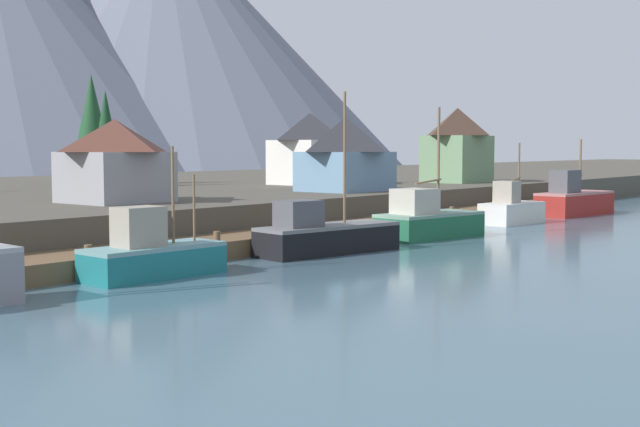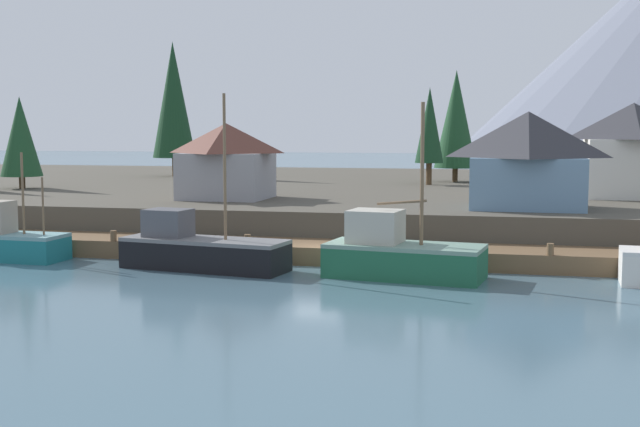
{
  "view_description": "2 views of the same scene",
  "coord_description": "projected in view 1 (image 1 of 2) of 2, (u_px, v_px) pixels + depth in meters",
  "views": [
    {
      "loc": [
        -42.79,
        -32.09,
        6.0
      ],
      "look_at": [
        -1.45,
        1.85,
        1.81
      ],
      "focal_mm": 47.66,
      "sensor_mm": 36.0,
      "label": 1
    },
    {
      "loc": [
        9.71,
        -42.28,
        7.29
      ],
      "look_at": [
        -0.66,
        3.4,
        2.51
      ],
      "focal_mm": 46.01,
      "sensor_mm": 36.0,
      "label": 2
    }
  ],
  "objects": [
    {
      "name": "ground_plane",
      "position": [
        153.0,
        230.0,
        66.43
      ],
      "size": [
        400.0,
        400.0,
        1.0
      ],
      "primitive_type": "cube",
      "color": "#476675"
    },
    {
      "name": "house_blue",
      "position": [
        345.0,
        153.0,
        67.75
      ],
      "size": [
        7.08,
        5.59,
        5.92
      ],
      "color": "#6689A8",
      "rests_on": "shoreline_bank"
    },
    {
      "name": "conifer_back_left",
      "position": [
        92.0,
        123.0,
        79.02
      ],
      "size": [
        3.92,
        3.92,
        10.29
      ],
      "color": "#4C3823",
      "rests_on": "shoreline_bank"
    },
    {
      "name": "mountain_central_peak",
      "position": [
        163.0,
        41.0,
        219.6
      ],
      "size": [
        126.93,
        126.93,
        66.99
      ],
      "primitive_type": "cone",
      "color": "slate",
      "rests_on": "ground_plane"
    },
    {
      "name": "fishing_boat_teal",
      "position": [
        151.0,
        255.0,
        38.97
      ],
      "size": [
        6.82,
        2.83,
        6.05
      ],
      "rotation": [
        0.0,
        0.0,
        -0.05
      ],
      "color": "#196B70",
      "rests_on": "ground_plane"
    },
    {
      "name": "fishing_boat_black",
      "position": [
        325.0,
        235.0,
        47.78
      ],
      "size": [
        9.19,
        4.04,
        9.16
      ],
      "rotation": [
        0.0,
        0.0,
        -0.16
      ],
      "color": "black",
      "rests_on": "ground_plane"
    },
    {
      "name": "house_grey",
      "position": [
        115.0,
        160.0,
        53.83
      ],
      "size": [
        6.01,
        5.63,
        5.27
      ],
      "color": "gray",
      "rests_on": "shoreline_bank"
    },
    {
      "name": "shoreline_bank",
      "position": [
        63.0,
        202.0,
        73.88
      ],
      "size": [
        400.0,
        56.0,
        2.5
      ],
      "primitive_type": "cube",
      "color": "#4C473D",
      "rests_on": "ground_plane"
    },
    {
      "name": "conifer_mid_right",
      "position": [
        106.0,
        128.0,
        74.51
      ],
      "size": [
        2.5,
        2.5,
        8.51
      ],
      "color": "#4C3823",
      "rests_on": "shoreline_bank"
    },
    {
      "name": "fishing_boat_green",
      "position": [
        427.0,
        221.0,
        55.81
      ],
      "size": [
        8.07,
        4.24,
        8.64
      ],
      "rotation": [
        0.0,
        0.0,
        -0.14
      ],
      "color": "#1E5B3D",
      "rests_on": "ground_plane"
    },
    {
      "name": "house_green",
      "position": [
        457.0,
        144.0,
        84.55
      ],
      "size": [
        6.7,
        5.11,
        7.4
      ],
      "color": "#6B8E66",
      "rests_on": "shoreline_bank"
    },
    {
      "name": "fishing_boat_red",
      "position": [
        574.0,
        200.0,
        74.79
      ],
      "size": [
        9.32,
        3.76,
        6.71
      ],
      "rotation": [
        0.0,
        0.0,
        -0.08
      ],
      "color": "maroon",
      "rests_on": "ground_plane"
    },
    {
      "name": "house_white",
      "position": [
        310.0,
        148.0,
        79.76
      ],
      "size": [
        6.6,
        5.83,
        6.71
      ],
      "color": "silver",
      "rests_on": "shoreline_bank"
    },
    {
      "name": "fishing_boat_white",
      "position": [
        511.0,
        210.0,
        66.55
      ],
      "size": [
        6.17,
        2.93,
        6.34
      ],
      "rotation": [
        0.0,
        0.0,
        -0.06
      ],
      "color": "silver",
      "rests_on": "ground_plane"
    },
    {
      "name": "dock",
      "position": [
        333.0,
        232.0,
        54.96
      ],
      "size": [
        80.0,
        4.0,
        1.6
      ],
      "color": "brown",
      "rests_on": "ground_plane"
    }
  ]
}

